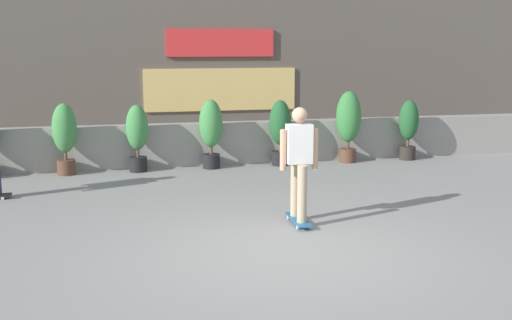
# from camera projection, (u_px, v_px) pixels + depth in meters

# --- Properties ---
(ground_plane) EXTENTS (48.00, 48.00, 0.00)m
(ground_plane) POSITION_uv_depth(u_px,v_px,m) (283.00, 251.00, 7.91)
(ground_plane) COLOR gray
(planter_wall) EXTENTS (18.00, 0.40, 0.90)m
(planter_wall) POSITION_uv_depth(u_px,v_px,m) (209.00, 144.00, 13.57)
(planter_wall) COLOR gray
(planter_wall) RESTS_ON ground
(building_backdrop) EXTENTS (20.00, 2.08, 6.50)m
(building_backdrop) POSITION_uv_depth(u_px,v_px,m) (184.00, 18.00, 16.90)
(building_backdrop) COLOR #60564C
(building_backdrop) RESTS_ON ground
(potted_plant_1) EXTENTS (0.48, 0.48, 1.43)m
(potted_plant_1) POSITION_uv_depth(u_px,v_px,m) (65.00, 134.00, 12.42)
(potted_plant_1) COLOR brown
(potted_plant_1) RESTS_ON ground
(potted_plant_2) EXTENTS (0.45, 0.45, 1.37)m
(potted_plant_2) POSITION_uv_depth(u_px,v_px,m) (137.00, 134.00, 12.74)
(potted_plant_2) COLOR black
(potted_plant_2) RESTS_ON ground
(potted_plant_3) EXTENTS (0.49, 0.49, 1.45)m
(potted_plant_3) POSITION_uv_depth(u_px,v_px,m) (211.00, 129.00, 13.07)
(potted_plant_3) COLOR black
(potted_plant_3) RESTS_ON ground
(potted_plant_4) EXTENTS (0.46, 0.46, 1.40)m
(potted_plant_4) POSITION_uv_depth(u_px,v_px,m) (280.00, 128.00, 13.41)
(potted_plant_4) COLOR black
(potted_plant_4) RESTS_ON ground
(potted_plant_5) EXTENTS (0.55, 0.55, 1.57)m
(potted_plant_5) POSITION_uv_depth(u_px,v_px,m) (349.00, 121.00, 13.74)
(potted_plant_5) COLOR brown
(potted_plant_5) RESTS_ON ground
(potted_plant_6) EXTENTS (0.44, 0.44, 1.35)m
(potted_plant_6) POSITION_uv_depth(u_px,v_px,m) (409.00, 126.00, 14.09)
(potted_plant_6) COLOR #2D2823
(potted_plant_6) RESTS_ON ground
(skater_mid_plaza) EXTENTS (0.56, 0.80, 1.70)m
(skater_mid_plaza) POSITION_uv_depth(u_px,v_px,m) (299.00, 160.00, 8.95)
(skater_mid_plaza) COLOR #266699
(skater_mid_plaza) RESTS_ON ground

